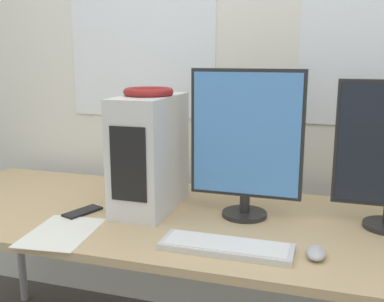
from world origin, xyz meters
name	(u,v)px	position (x,y,z in m)	size (l,w,h in m)	color
wall_back	(258,41)	(0.00, 0.94, 1.35)	(8.00, 0.07, 2.70)	silver
desk	(228,230)	(0.00, 0.41, 0.67)	(2.54, 0.81, 0.71)	tan
pc_tower	(150,153)	(-0.32, 0.46, 0.93)	(0.19, 0.39, 0.44)	silver
headphones	(149,92)	(-0.32, 0.46, 1.16)	(0.19, 0.19, 0.03)	maroon
monitor_main	(246,141)	(0.05, 0.47, 0.99)	(0.41, 0.17, 0.54)	black
keyboard	(226,247)	(0.05, 0.16, 0.72)	(0.41, 0.13, 0.02)	silver
mouse	(316,253)	(0.32, 0.19, 0.72)	(0.06, 0.10, 0.03)	#B2B2B7
cell_phone	(83,212)	(-0.55, 0.32, 0.71)	(0.11, 0.16, 0.01)	black
paper_sheet_front	(61,232)	(-0.52, 0.13, 0.71)	(0.24, 0.32, 0.00)	white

